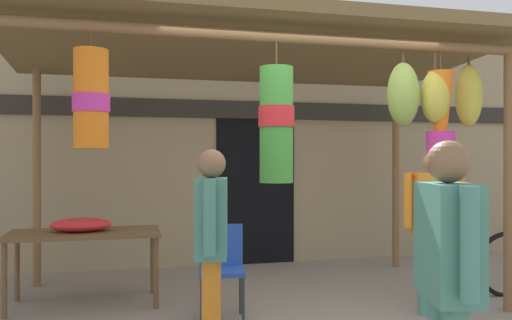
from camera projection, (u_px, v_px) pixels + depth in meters
ground_plane at (297, 319)px, 4.81m from camera, size 30.00×30.00×0.00m
shop_facade at (236, 140)px, 7.41m from camera, size 11.57×0.29×3.42m
market_stall_canopy at (263, 62)px, 5.40m from camera, size 5.01×2.65×2.75m
display_table at (85, 239)px, 5.26m from camera, size 1.45×0.70×0.73m
flower_heap_on_table at (82, 225)px, 5.25m from camera, size 0.59×0.41×0.13m
folding_chair at (221, 263)px, 4.84m from camera, size 0.45×0.45×0.84m
customer_foreground at (448, 271)px, 2.59m from camera, size 0.31×0.58×1.54m
shopper_by_bananas at (211, 238)px, 3.78m from camera, size 0.30×0.58×1.52m
passerby_at_right at (434, 218)px, 4.95m from camera, size 0.59×0.27×1.53m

